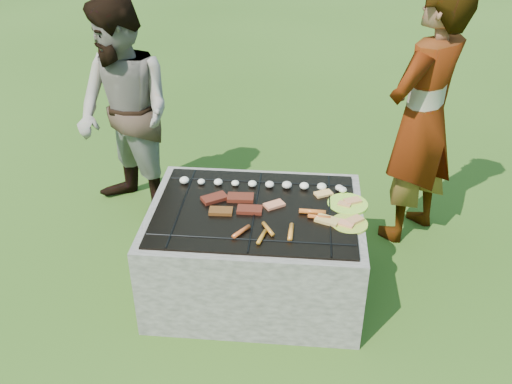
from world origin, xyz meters
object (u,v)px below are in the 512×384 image
(cook, at_px, (423,119))
(bystander, at_px, (125,115))
(plate_far, at_px, (348,204))
(fire_pit, at_px, (255,252))
(plate_near, at_px, (350,223))

(cook, distance_m, bystander, 2.09)
(plate_far, distance_m, bystander, 1.75)
(fire_pit, xyz_separation_m, plate_near, (0.56, -0.10, 0.33))
(plate_far, relative_size, cook, 0.16)
(fire_pit, height_order, plate_near, plate_near)
(plate_near, bearing_deg, fire_pit, 169.60)
(fire_pit, bearing_deg, bystander, 141.05)
(plate_near, xyz_separation_m, bystander, (-1.58, 0.93, 0.22))
(fire_pit, height_order, bystander, bystander)
(bystander, bearing_deg, plate_near, 7.31)
(plate_near, xyz_separation_m, cook, (0.50, 0.85, 0.30))
(fire_pit, relative_size, plate_near, 5.24)
(plate_far, bearing_deg, plate_near, -90.02)
(cook, bearing_deg, plate_near, 12.62)
(fire_pit, relative_size, cook, 0.71)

